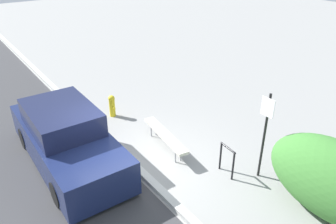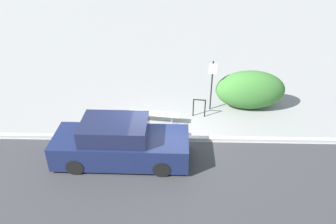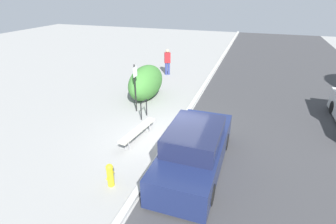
{
  "view_description": "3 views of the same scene",
  "coord_description": "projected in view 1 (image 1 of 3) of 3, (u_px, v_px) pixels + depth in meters",
  "views": [
    {
      "loc": [
        6.09,
        -3.38,
        5.34
      ],
      "look_at": [
        -0.87,
        1.64,
        0.85
      ],
      "focal_mm": 35.0,
      "sensor_mm": 36.0,
      "label": 1
    },
    {
      "loc": [
        0.47,
        -10.4,
        7.42
      ],
      "look_at": [
        0.17,
        0.6,
        0.88
      ],
      "focal_mm": 35.0,
      "sensor_mm": 36.0,
      "label": 2
    },
    {
      "loc": [
        -8.43,
        -2.71,
        5.36
      ],
      "look_at": [
        0.78,
        0.38,
        0.8
      ],
      "focal_mm": 28.0,
      "sensor_mm": 36.0,
      "label": 3
    }
  ],
  "objects": [
    {
      "name": "fire_hydrant",
      "position": [
        112.0,
        105.0,
        11.09
      ],
      "size": [
        0.36,
        0.22,
        0.77
      ],
      "color": "gold",
      "rests_on": "ground_plane"
    },
    {
      "name": "shrub_hedge",
      "position": [
        335.0,
        181.0,
        6.86
      ],
      "size": [
        3.05,
        1.48,
        1.76
      ],
      "color": "#3D7A33",
      "rests_on": "ground_plane"
    },
    {
      "name": "bench",
      "position": [
        165.0,
        135.0,
        9.34
      ],
      "size": [
        2.19,
        0.59,
        0.48
      ],
      "rotation": [
        0.0,
        0.0,
        -0.14
      ],
      "color": "#99999E",
      "rests_on": "ground_plane"
    },
    {
      "name": "parked_car_near",
      "position": [
        66.0,
        139.0,
        8.66
      ],
      "size": [
        4.67,
        1.82,
        1.58
      ],
      "rotation": [
        0.0,
        0.0,
        -0.01
      ],
      "color": "black",
      "rests_on": "ground_plane"
    },
    {
      "name": "sign_post",
      "position": [
        265.0,
        129.0,
        7.76
      ],
      "size": [
        0.36,
        0.08,
        2.3
      ],
      "color": "black",
      "rests_on": "ground_plane"
    },
    {
      "name": "curb",
      "position": [
        137.0,
        168.0,
        8.57
      ],
      "size": [
        60.0,
        0.2,
        0.13
      ],
      "color": "#B7B7B2",
      "rests_on": "ground_plane"
    },
    {
      "name": "bike_rack",
      "position": [
        227.0,
        158.0,
        8.23
      ],
      "size": [
        0.55,
        0.11,
        0.83
      ],
      "rotation": [
        0.0,
        0.0,
        -0.1
      ],
      "color": "black",
      "rests_on": "ground_plane"
    },
    {
      "name": "ground_plane",
      "position": [
        137.0,
        170.0,
        8.6
      ],
      "size": [
        60.0,
        60.0,
        0.0
      ],
      "primitive_type": "plane",
      "color": "gray"
    }
  ]
}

